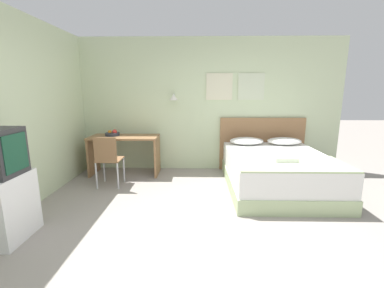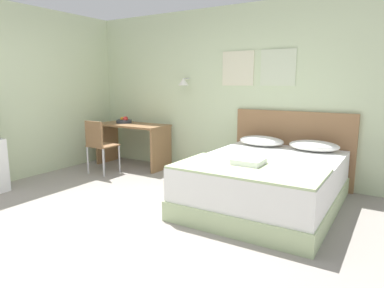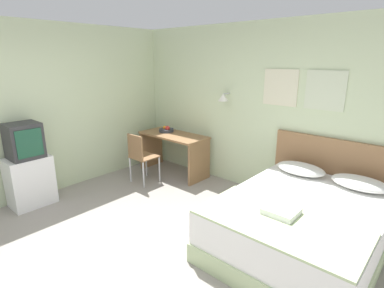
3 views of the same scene
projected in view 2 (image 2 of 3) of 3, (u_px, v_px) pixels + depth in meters
ground_plane at (102, 227)px, 3.58m from camera, size 24.00×24.00×0.00m
wall_back at (219, 92)px, 5.54m from camera, size 5.63×0.31×2.65m
bed at (266, 183)px, 4.14m from camera, size 1.60×2.08×0.59m
headboard at (292, 148)px, 4.99m from camera, size 1.72×0.06×1.08m
pillow_left at (261, 141)px, 4.92m from camera, size 0.65×0.40×0.14m
pillow_right at (314, 146)px, 4.54m from camera, size 0.65×0.40×0.14m
throw_blanket at (247, 168)px, 3.58m from camera, size 1.55×0.83×0.02m
folded_towel_near_foot at (249, 161)px, 3.72m from camera, size 0.32×0.29×0.06m
desk at (133, 136)px, 6.11m from camera, size 1.30×0.60×0.76m
desk_chair at (99, 143)px, 5.55m from camera, size 0.40×0.40×0.88m
fruit_bowl at (124, 121)px, 6.23m from camera, size 0.28×0.28×0.12m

